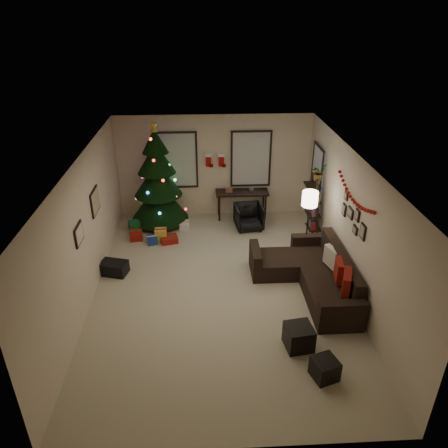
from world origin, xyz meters
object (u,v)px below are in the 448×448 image
at_px(christmas_tree, 158,183).
at_px(desk_chair, 249,217).
at_px(sofa, 313,274).
at_px(bookshelf, 314,209).
at_px(desk, 242,195).

relative_size(christmas_tree, desk_chair, 4.25).
bearing_deg(sofa, bookshelf, 77.04).
distance_m(christmas_tree, sofa, 4.54).
xyz_separation_m(sofa, bookshelf, (0.44, 1.92, 0.52)).
xyz_separation_m(sofa, desk_chair, (-1.02, 2.57, 0.05)).
height_order(sofa, desk, sofa).
bearing_deg(desk_chair, sofa, -74.51).
distance_m(sofa, desk_chair, 2.77).
bearing_deg(desk_chair, desk, 94.37).
distance_m(desk, bookshelf, 2.06).
bearing_deg(christmas_tree, desk, 5.85).
bearing_deg(christmas_tree, sofa, -42.37).
xyz_separation_m(christmas_tree, desk, (2.15, 0.22, -0.47)).
bearing_deg(desk, christmas_tree, -174.15).
distance_m(sofa, bookshelf, 2.04).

